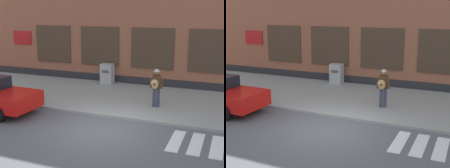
{
  "view_description": "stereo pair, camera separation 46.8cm",
  "coord_description": "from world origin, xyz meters",
  "views": [
    {
      "loc": [
        4.43,
        -10.14,
        4.45
      ],
      "look_at": [
        -0.27,
        1.61,
        1.4
      ],
      "focal_mm": 50.0,
      "sensor_mm": 36.0,
      "label": 1
    },
    {
      "loc": [
        4.86,
        -9.96,
        4.45
      ],
      "look_at": [
        -0.27,
        1.61,
        1.4
      ],
      "focal_mm": 50.0,
      "sensor_mm": 36.0,
      "label": 2
    }
  ],
  "objects": [
    {
      "name": "ground_plane",
      "position": [
        0.0,
        0.0,
        0.0
      ],
      "size": [
        160.0,
        160.0,
        0.0
      ],
      "primitive_type": "plane",
      "color": "#56565B"
    },
    {
      "name": "sidewalk",
      "position": [
        0.0,
        4.22,
        0.06
      ],
      "size": [
        28.0,
        5.82,
        0.11
      ],
      "color": "gray",
      "rests_on": "ground"
    },
    {
      "name": "building_backdrop",
      "position": [
        -0.0,
        9.12,
        4.63
      ],
      "size": [
        28.0,
        4.06,
        9.28
      ],
      "color": "#99563D",
      "rests_on": "ground"
    },
    {
      "name": "busker",
      "position": [
        1.24,
        3.19,
        1.1
      ],
      "size": [
        0.76,
        0.61,
        1.73
      ],
      "color": "#33384C",
      "rests_on": "sidewalk"
    },
    {
      "name": "utility_box",
      "position": [
        -2.6,
        6.68,
        0.7
      ],
      "size": [
        0.72,
        0.63,
        1.18
      ],
      "color": "#ADADA8",
      "rests_on": "sidewalk"
    }
  ]
}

